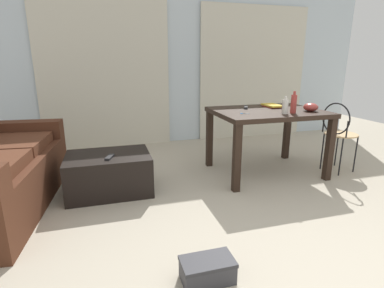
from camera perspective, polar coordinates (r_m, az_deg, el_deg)
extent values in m
plane|color=#B2A893|center=(3.06, 9.29, -9.23)|extent=(8.80, 8.80, 0.00)
cube|color=silver|center=(4.89, -1.71, 15.19)|extent=(6.24, 0.10, 2.49)
cube|color=beige|center=(4.65, -16.19, 12.44)|extent=(1.87, 0.03, 2.14)
cube|color=beige|center=(5.24, 11.64, 13.01)|extent=(1.87, 0.03, 2.14)
cube|color=#4C2819|center=(3.76, -30.34, 2.27)|extent=(0.92, 0.29, 0.20)
cube|color=#552D1C|center=(3.36, -31.80, -0.15)|extent=(0.73, 0.70, 0.10)
cube|color=black|center=(3.10, -15.52, -5.40)|extent=(0.80, 0.58, 0.39)
cube|color=black|center=(3.48, 14.25, 5.89)|extent=(1.19, 0.90, 0.05)
cube|color=black|center=(2.97, 8.54, -2.77)|extent=(0.07, 0.07, 0.69)
cube|color=black|center=(3.56, 24.75, -0.99)|extent=(0.07, 0.07, 0.69)
cube|color=black|center=(3.69, 3.34, 0.97)|extent=(0.07, 0.07, 0.69)
cube|color=black|center=(4.18, 17.65, 1.98)|extent=(0.07, 0.07, 0.69)
cylinder|color=tan|center=(3.90, 26.58, 1.69)|extent=(0.36, 0.36, 0.02)
cylinder|color=black|center=(3.99, 28.75, -1.72)|extent=(0.02, 0.02, 0.44)
cylinder|color=black|center=(4.13, 25.87, -0.82)|extent=(0.02, 0.02, 0.44)
cylinder|color=black|center=(3.78, 26.53, -2.28)|extent=(0.02, 0.02, 0.44)
cylinder|color=black|center=(3.93, 23.59, -1.31)|extent=(0.02, 0.02, 0.44)
torus|color=black|center=(3.76, 25.76, 4.38)|extent=(0.08, 0.36, 0.36)
cylinder|color=black|center=(3.69, 27.49, 2.48)|extent=(0.02, 0.02, 0.19)
cylinder|color=black|center=(3.87, 23.80, 3.46)|extent=(0.02, 0.02, 0.19)
cylinder|color=#99332D|center=(3.34, 18.82, 7.23)|extent=(0.06, 0.06, 0.19)
cylinder|color=#99332D|center=(3.32, 18.99, 9.18)|extent=(0.03, 0.03, 0.04)
cylinder|color=beige|center=(3.27, 17.35, 6.79)|extent=(0.06, 0.06, 0.15)
cylinder|color=beige|center=(3.26, 17.48, 8.36)|extent=(0.03, 0.03, 0.04)
ellipsoid|color=#9E3833|center=(3.53, 21.71, 6.55)|extent=(0.16, 0.16, 0.09)
cube|color=red|center=(3.73, 15.11, 6.94)|extent=(0.16, 0.22, 0.01)
cube|color=gold|center=(3.72, 15.11, 7.16)|extent=(0.17, 0.27, 0.02)
cube|color=#232326|center=(3.56, 10.24, 6.92)|extent=(0.11, 0.18, 0.02)
cube|color=#9EA0A5|center=(3.19, 10.37, 5.77)|extent=(0.07, 0.02, 0.00)
torus|color=#3372B2|center=(3.18, 9.45, 5.77)|extent=(0.03, 0.03, 0.00)
cube|color=#9EA0A5|center=(3.18, 10.38, 5.72)|extent=(0.06, 0.05, 0.00)
torus|color=#3372B2|center=(3.18, 9.45, 5.79)|extent=(0.03, 0.03, 0.00)
cube|color=#232326|center=(2.93, -15.44, -2.40)|extent=(0.10, 0.16, 0.02)
cube|color=#38383D|center=(1.94, 2.95, -23.17)|extent=(0.31, 0.18, 0.12)
cube|color=#313135|center=(1.90, 2.98, -21.51)|extent=(0.32, 0.19, 0.02)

